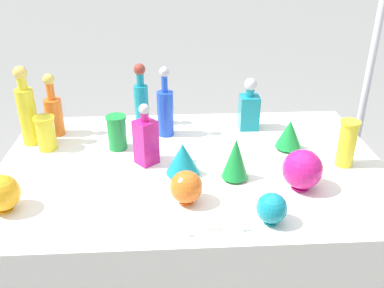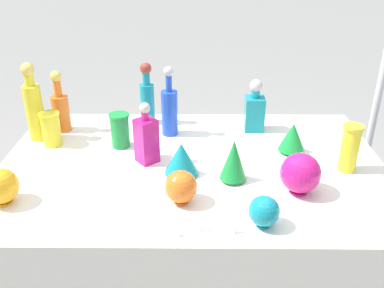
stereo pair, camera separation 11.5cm
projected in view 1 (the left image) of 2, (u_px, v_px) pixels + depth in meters
The scene contains 22 objects.
ground_plane at pixel (192, 285), 2.32m from camera, with size 40.00×40.00×0.00m, color gray.
display_table at pixel (192, 177), 1.97m from camera, with size 1.77×1.17×0.76m.
tall_bottle_0 at pixel (165, 109), 2.19m from camera, with size 0.08×0.08×0.37m.
tall_bottle_1 at pixel (27, 111), 2.08m from camera, with size 0.09×0.09×0.40m.
tall_bottle_2 at pixel (141, 98), 2.31m from camera, with size 0.08×0.08×0.34m.
tall_bottle_3 at pixel (54, 111), 2.20m from camera, with size 0.09×0.09×0.33m.
square_decanter_0 at pixel (146, 139), 1.93m from camera, with size 0.12×0.12×0.29m.
square_decanter_1 at pixel (249, 108), 2.27m from camera, with size 0.10×0.10×0.28m.
slender_vase_0 at pixel (347, 142), 1.91m from camera, with size 0.09×0.09×0.22m.
slender_vase_1 at pixel (46, 132), 2.06m from camera, with size 0.10×0.10×0.17m.
slender_vase_2 at pixel (117, 131), 2.07m from camera, with size 0.10×0.10×0.17m.
fluted_vase_0 at pixel (183, 159), 1.85m from camera, with size 0.15×0.15×0.15m.
fluted_vase_1 at pixel (289, 134), 2.07m from camera, with size 0.13×0.13×0.15m.
fluted_vase_2 at pixel (236, 158), 1.81m from camera, with size 0.12×0.12×0.19m.
round_bowl_0 at pixel (2, 193), 1.61m from camera, with size 0.14×0.14×0.15m.
round_bowl_1 at pixel (272, 208), 1.55m from camera, with size 0.11×0.11×0.12m.
round_bowl_2 at pixel (186, 187), 1.66m from camera, with size 0.13×0.13×0.14m.
round_bowl_3 at pixel (302, 169), 1.75m from camera, with size 0.17×0.17×0.17m.
price_tag_left at pixel (236, 225), 1.53m from camera, with size 0.06×0.01×0.04m, color white.
price_tag_center at pixel (183, 232), 1.50m from camera, with size 0.05×0.01×0.03m, color white.
price_tag_right at pixel (215, 232), 1.50m from camera, with size 0.05×0.01×0.04m, color white.
canopy_pole at pixel (370, 67), 2.57m from camera, with size 0.18×0.18×2.49m.
Camera 1 is at (-0.10, -1.72, 1.73)m, focal length 40.00 mm.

